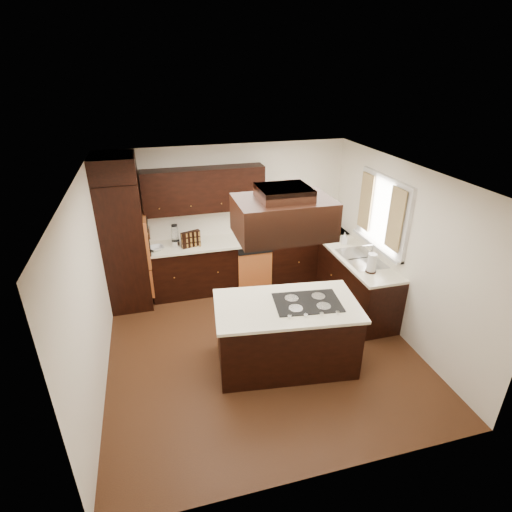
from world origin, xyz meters
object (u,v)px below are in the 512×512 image
(spice_rack, at_px, (191,239))
(island, at_px, (286,335))
(oven_column, at_px, (125,245))
(range_hood, at_px, (283,217))

(spice_rack, bearing_deg, island, -83.88)
(oven_column, distance_m, spice_rack, 1.05)
(island, relative_size, range_hood, 1.68)
(range_hood, bearing_deg, island, 45.95)
(oven_column, relative_size, spice_rack, 6.56)
(oven_column, relative_size, island, 1.20)
(range_hood, distance_m, spice_rack, 2.64)
(island, bearing_deg, spice_rack, 121.47)
(island, xyz_separation_m, spice_rack, (-0.96, 2.11, 0.61))
(oven_column, bearing_deg, spice_rack, -0.29)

